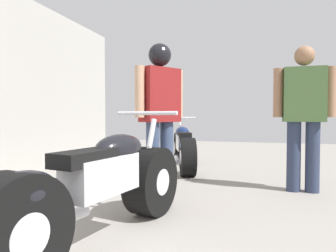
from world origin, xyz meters
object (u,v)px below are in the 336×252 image
motorcycle_maroon_cruiser (98,190)px  mechanic_in_blue (304,110)px  motorcycle_black_naked (184,148)px  mechanic_with_helmet (160,103)px

motorcycle_maroon_cruiser → mechanic_in_blue: size_ratio=1.18×
motorcycle_black_naked → mechanic_in_blue: size_ratio=1.07×
motorcycle_black_naked → mechanic_with_helmet: 1.72m
motorcycle_black_naked → mechanic_with_helmet: mechanic_with_helmet is taller
motorcycle_maroon_cruiser → mechanic_with_helmet: size_ratio=1.15×
motorcycle_black_naked → mechanic_in_blue: bearing=-33.0°
motorcycle_black_naked → mechanic_in_blue: mechanic_in_blue is taller
motorcycle_black_naked → mechanic_with_helmet: size_ratio=1.05×
mechanic_with_helmet → mechanic_in_blue: bearing=14.9°
mechanic_in_blue → mechanic_with_helmet: mechanic_with_helmet is taller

